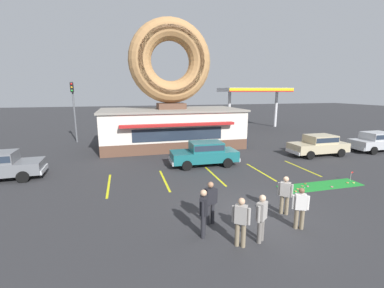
{
  "coord_description": "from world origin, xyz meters",
  "views": [
    {
      "loc": [
        -5.15,
        -8.64,
        4.93
      ],
      "look_at": [
        -1.5,
        5.0,
        2.0
      ],
      "focal_mm": 24.0,
      "sensor_mm": 36.0,
      "label": 1
    }
  ],
  "objects_px": {
    "pedestrian_crossing_woman": "(300,207)",
    "car_champagne": "(319,144)",
    "car_teal": "(205,153)",
    "traffic_light_pole": "(74,104)",
    "putting_flag_pin": "(352,174)",
    "pedestrian_leather_jacket_man": "(241,220)",
    "trash_bin": "(245,143)",
    "golf_ball": "(305,188)",
    "pedestrian_clipboard_woman": "(210,201)",
    "pedestrian_beanie_man": "(285,194)",
    "pedestrian_hooded_kid": "(262,216)",
    "pedestrian_blue_sweater_man": "(203,211)",
    "car_silver": "(377,141)"
  },
  "relations": [
    {
      "from": "pedestrian_leather_jacket_man",
      "to": "pedestrian_hooded_kid",
      "type": "bearing_deg",
      "value": 4.99
    },
    {
      "from": "pedestrian_leather_jacket_man",
      "to": "pedestrian_beanie_man",
      "type": "distance_m",
      "value": 3.13
    },
    {
      "from": "golf_ball",
      "to": "car_silver",
      "type": "xyz_separation_m",
      "value": [
        11.41,
        5.68,
        0.82
      ]
    },
    {
      "from": "pedestrian_crossing_woman",
      "to": "car_champagne",
      "type": "bearing_deg",
      "value": 46.41
    },
    {
      "from": "car_silver",
      "to": "pedestrian_hooded_kid",
      "type": "distance_m",
      "value": 18.51
    },
    {
      "from": "car_silver",
      "to": "pedestrian_clipboard_woman",
      "type": "relative_size",
      "value": 2.74
    },
    {
      "from": "car_teal",
      "to": "pedestrian_blue_sweater_man",
      "type": "relative_size",
      "value": 2.69
    },
    {
      "from": "car_champagne",
      "to": "pedestrian_clipboard_woman",
      "type": "relative_size",
      "value": 2.74
    },
    {
      "from": "pedestrian_hooded_kid",
      "to": "pedestrian_crossing_woman",
      "type": "distance_m",
      "value": 1.81
    },
    {
      "from": "trash_bin",
      "to": "golf_ball",
      "type": "bearing_deg",
      "value": -97.92
    },
    {
      "from": "pedestrian_blue_sweater_man",
      "to": "pedestrian_hooded_kid",
      "type": "xyz_separation_m",
      "value": [
        1.75,
        -0.78,
        -0.04
      ]
    },
    {
      "from": "pedestrian_crossing_woman",
      "to": "car_silver",
      "type": "bearing_deg",
      "value": 32.08
    },
    {
      "from": "pedestrian_beanie_man",
      "to": "car_teal",
      "type": "bearing_deg",
      "value": 97.44
    },
    {
      "from": "car_teal",
      "to": "traffic_light_pole",
      "type": "distance_m",
      "value": 14.74
    },
    {
      "from": "putting_flag_pin",
      "to": "pedestrian_clipboard_woman",
      "type": "distance_m",
      "value": 9.34
    },
    {
      "from": "trash_bin",
      "to": "pedestrian_blue_sweater_man",
      "type": "bearing_deg",
      "value": -121.83
    },
    {
      "from": "pedestrian_crossing_woman",
      "to": "pedestrian_leather_jacket_man",
      "type": "bearing_deg",
      "value": -170.07
    },
    {
      "from": "trash_bin",
      "to": "car_silver",
      "type": "bearing_deg",
      "value": -20.83
    },
    {
      "from": "pedestrian_hooded_kid",
      "to": "golf_ball",
      "type": "bearing_deg",
      "value": 38.23
    },
    {
      "from": "putting_flag_pin",
      "to": "pedestrian_blue_sweater_man",
      "type": "bearing_deg",
      "value": -162.04
    },
    {
      "from": "car_teal",
      "to": "car_champagne",
      "type": "height_order",
      "value": "same"
    },
    {
      "from": "pedestrian_hooded_kid",
      "to": "pedestrian_blue_sweater_man",
      "type": "bearing_deg",
      "value": 155.81
    },
    {
      "from": "golf_ball",
      "to": "traffic_light_pole",
      "type": "relative_size",
      "value": 0.01
    },
    {
      "from": "car_teal",
      "to": "pedestrian_hooded_kid",
      "type": "distance_m",
      "value": 9.09
    },
    {
      "from": "putting_flag_pin",
      "to": "pedestrian_clipboard_woman",
      "type": "height_order",
      "value": "pedestrian_clipboard_woman"
    },
    {
      "from": "car_teal",
      "to": "putting_flag_pin",
      "type": "bearing_deg",
      "value": -37.04
    },
    {
      "from": "pedestrian_leather_jacket_man",
      "to": "traffic_light_pole",
      "type": "distance_m",
      "value": 21.58
    },
    {
      "from": "pedestrian_blue_sweater_man",
      "to": "pedestrian_hooded_kid",
      "type": "height_order",
      "value": "pedestrian_blue_sweater_man"
    },
    {
      "from": "pedestrian_leather_jacket_man",
      "to": "golf_ball",
      "type": "bearing_deg",
      "value": 34.5
    },
    {
      "from": "car_teal",
      "to": "car_champagne",
      "type": "relative_size",
      "value": 1.01
    },
    {
      "from": "pedestrian_blue_sweater_man",
      "to": "golf_ball",
      "type": "bearing_deg",
      "value": 24.08
    },
    {
      "from": "car_champagne",
      "to": "trash_bin",
      "type": "relative_size",
      "value": 4.69
    },
    {
      "from": "car_silver",
      "to": "pedestrian_crossing_woman",
      "type": "height_order",
      "value": "car_silver"
    },
    {
      "from": "pedestrian_leather_jacket_man",
      "to": "pedestrian_beanie_man",
      "type": "relative_size",
      "value": 1.04
    },
    {
      "from": "putting_flag_pin",
      "to": "traffic_light_pole",
      "type": "bearing_deg",
      "value": 136.03
    },
    {
      "from": "traffic_light_pole",
      "to": "pedestrian_blue_sweater_man",
      "type": "bearing_deg",
      "value": -69.87
    },
    {
      "from": "pedestrian_blue_sweater_man",
      "to": "car_silver",
      "type": "bearing_deg",
      "value": 25.63
    },
    {
      "from": "car_teal",
      "to": "car_champagne",
      "type": "distance_m",
      "value": 9.36
    },
    {
      "from": "pedestrian_crossing_woman",
      "to": "trash_bin",
      "type": "bearing_deg",
      "value": 71.98
    },
    {
      "from": "car_teal",
      "to": "pedestrian_leather_jacket_man",
      "type": "bearing_deg",
      "value": -100.67
    },
    {
      "from": "car_champagne",
      "to": "trash_bin",
      "type": "xyz_separation_m",
      "value": [
        -4.38,
        3.8,
        -0.37
      ]
    },
    {
      "from": "pedestrian_clipboard_woman",
      "to": "pedestrian_beanie_man",
      "type": "height_order",
      "value": "pedestrian_clipboard_woman"
    },
    {
      "from": "pedestrian_blue_sweater_man",
      "to": "traffic_light_pole",
      "type": "relative_size",
      "value": 0.29
    },
    {
      "from": "pedestrian_blue_sweater_man",
      "to": "pedestrian_beanie_man",
      "type": "xyz_separation_m",
      "value": [
        3.68,
        0.73,
        -0.07
      ]
    },
    {
      "from": "car_teal",
      "to": "traffic_light_pole",
      "type": "bearing_deg",
      "value": 131.92
    },
    {
      "from": "car_champagne",
      "to": "pedestrian_hooded_kid",
      "type": "bearing_deg",
      "value": -137.8
    },
    {
      "from": "pedestrian_beanie_man",
      "to": "car_silver",
      "type": "bearing_deg",
      "value": 28.94
    },
    {
      "from": "putting_flag_pin",
      "to": "pedestrian_leather_jacket_man",
      "type": "relative_size",
      "value": 0.33
    },
    {
      "from": "putting_flag_pin",
      "to": "pedestrian_crossing_woman",
      "type": "relative_size",
      "value": 0.35
    },
    {
      "from": "car_teal",
      "to": "pedestrian_hooded_kid",
      "type": "relative_size",
      "value": 2.78
    }
  ]
}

